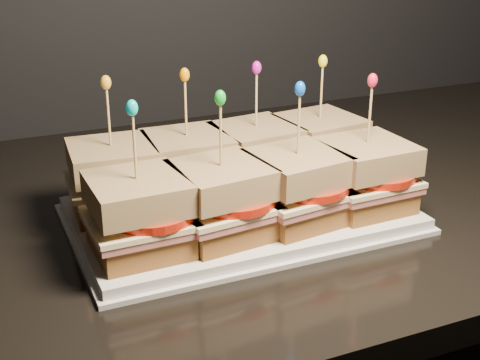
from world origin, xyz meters
name	(u,v)px	position (x,y,z in m)	size (l,w,h in m)	color
granite_slab	(38,239)	(0.12, 1.65, 0.85)	(2.70, 0.73, 0.03)	black
platter	(240,215)	(0.35, 1.56, 0.87)	(0.39, 0.24, 0.02)	white
platter_rim	(240,219)	(0.35, 1.56, 0.87)	(0.41, 0.26, 0.01)	white
sandwich_0_bread_bot	(115,200)	(0.21, 1.62, 0.89)	(0.10, 0.10, 0.03)	brown
sandwich_0_ham	(114,187)	(0.21, 1.62, 0.91)	(0.10, 0.10, 0.01)	#B1554B
sandwich_0_cheese	(114,181)	(0.21, 1.62, 0.92)	(0.11, 0.10, 0.01)	#FFEAB0
sandwich_0_tomato	(124,176)	(0.22, 1.61, 0.93)	(0.10, 0.10, 0.01)	red
sandwich_0_bread_top	(112,159)	(0.21, 1.62, 0.95)	(0.10, 0.10, 0.03)	#562B0E
sandwich_0_pick	(109,121)	(0.21, 1.62, 0.99)	(0.00, 0.00, 0.09)	tan
sandwich_0_frill	(106,82)	(0.21, 1.62, 1.04)	(0.01, 0.01, 0.02)	gold
sandwich_1_bread_bot	(188,188)	(0.30, 1.62, 0.89)	(0.10, 0.10, 0.03)	brown
sandwich_1_ham	(188,175)	(0.30, 1.62, 0.91)	(0.10, 0.10, 0.01)	#B1554B
sandwich_1_cheese	(188,170)	(0.30, 1.62, 0.92)	(0.11, 0.10, 0.01)	#FFEAB0
sandwich_1_tomato	(198,164)	(0.32, 1.61, 0.93)	(0.10, 0.10, 0.01)	red
sandwich_1_bread_top	(187,148)	(0.30, 1.62, 0.95)	(0.10, 0.10, 0.03)	#562B0E
sandwich_1_pick	(186,112)	(0.30, 1.62, 0.99)	(0.00, 0.00, 0.09)	tan
sandwich_1_frill	(185,75)	(0.30, 1.62, 1.04)	(0.01, 0.01, 0.02)	orange
sandwich_2_bread_bot	(256,177)	(0.40, 1.62, 0.89)	(0.10, 0.10, 0.03)	brown
sandwich_2_ham	(256,164)	(0.40, 1.62, 0.91)	(0.10, 0.10, 0.01)	#B1554B
sandwich_2_cheese	(256,159)	(0.40, 1.62, 0.92)	(0.11, 0.10, 0.01)	#FFEAB0
sandwich_2_tomato	(266,154)	(0.41, 1.61, 0.93)	(0.10, 0.10, 0.01)	red
sandwich_2_bread_top	(256,138)	(0.40, 1.62, 0.95)	(0.10, 0.10, 0.03)	#562B0E
sandwich_2_pick	(256,103)	(0.40, 1.62, 0.99)	(0.00, 0.00, 0.09)	tan
sandwich_2_frill	(257,68)	(0.40, 1.62, 1.04)	(0.01, 0.01, 0.02)	#C714A6
sandwich_3_bread_bot	(318,166)	(0.49, 1.62, 0.89)	(0.10, 0.10, 0.03)	brown
sandwich_3_ham	(318,154)	(0.49, 1.62, 0.91)	(0.10, 0.10, 0.01)	#B1554B
sandwich_3_cheese	(319,150)	(0.49, 1.62, 0.92)	(0.11, 0.10, 0.01)	#FFEAB0
sandwich_3_tomato	(329,144)	(0.50, 1.61, 0.93)	(0.10, 0.10, 0.01)	red
sandwich_3_bread_top	(320,129)	(0.49, 1.62, 0.95)	(0.10, 0.10, 0.03)	#562B0E
sandwich_3_pick	(321,95)	(0.49, 1.62, 0.99)	(0.00, 0.00, 0.09)	tan
sandwich_3_frill	(323,61)	(0.49, 1.62, 1.04)	(0.01, 0.01, 0.02)	yellow
sandwich_4_bread_bot	(140,239)	(0.21, 1.51, 0.89)	(0.10, 0.10, 0.03)	brown
sandwich_4_ham	(139,224)	(0.21, 1.51, 0.91)	(0.10, 0.10, 0.01)	#B1554B
sandwich_4_cheese	(139,218)	(0.21, 1.51, 0.92)	(0.11, 0.10, 0.01)	#FFEAB0
sandwich_4_tomato	(151,212)	(0.22, 1.50, 0.93)	(0.10, 0.10, 0.01)	red
sandwich_4_bread_top	(137,193)	(0.21, 1.51, 0.95)	(0.10, 0.10, 0.03)	#562B0E
sandwich_4_pick	(135,151)	(0.21, 1.51, 0.99)	(0.00, 0.00, 0.09)	tan
sandwich_4_frill	(132,108)	(0.21, 1.51, 1.04)	(0.01, 0.01, 0.02)	#04BFB8
sandwich_5_bread_bot	(222,223)	(0.30, 1.51, 0.89)	(0.10, 0.10, 0.03)	brown
sandwich_5_ham	(222,209)	(0.30, 1.51, 0.91)	(0.10, 0.10, 0.01)	#B1554B
sandwich_5_cheese	(221,204)	(0.30, 1.51, 0.92)	(0.11, 0.10, 0.01)	#FFEAB0
sandwich_5_tomato	(234,198)	(0.32, 1.50, 0.93)	(0.10, 0.10, 0.01)	red
sandwich_5_bread_top	(221,180)	(0.30, 1.51, 0.95)	(0.10, 0.10, 0.03)	#562B0E
sandwich_5_pick	(221,139)	(0.30, 1.51, 0.99)	(0.00, 0.00, 0.09)	tan
sandwich_5_frill	(220,98)	(0.30, 1.51, 1.04)	(0.01, 0.01, 0.02)	green
sandwich_6_bread_bot	(296,209)	(0.40, 1.51, 0.89)	(0.10, 0.10, 0.03)	brown
sandwich_6_ham	(296,196)	(0.40, 1.51, 0.91)	(0.10, 0.10, 0.01)	#B1554B
sandwich_6_cheese	(296,190)	(0.40, 1.51, 0.92)	(0.11, 0.10, 0.01)	#FFEAB0
sandwich_6_tomato	(308,185)	(0.41, 1.50, 0.93)	(0.10, 0.10, 0.01)	red
sandwich_6_bread_top	(297,167)	(0.40, 1.51, 0.95)	(0.10, 0.10, 0.03)	#562B0E
sandwich_6_pick	(299,128)	(0.40, 1.51, 0.99)	(0.00, 0.00, 0.09)	tan
sandwich_6_frill	(300,89)	(0.40, 1.51, 1.04)	(0.01, 0.01, 0.02)	blue
sandwich_7_bread_bot	(364,197)	(0.49, 1.51, 0.89)	(0.10, 0.10, 0.03)	brown
sandwich_7_ham	(365,183)	(0.49, 1.51, 0.91)	(0.10, 0.10, 0.01)	#B1554B
sandwich_7_cheese	(365,178)	(0.49, 1.51, 0.92)	(0.11, 0.10, 0.01)	#FFEAB0
sandwich_7_tomato	(377,173)	(0.50, 1.50, 0.93)	(0.10, 0.10, 0.01)	red
sandwich_7_bread_top	(367,156)	(0.49, 1.51, 0.95)	(0.10, 0.10, 0.03)	#562B0E
sandwich_7_pick	(370,118)	(0.49, 1.51, 0.99)	(0.00, 0.00, 0.09)	tan
sandwich_7_frill	(373,80)	(0.49, 1.51, 1.04)	(0.01, 0.01, 0.02)	red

